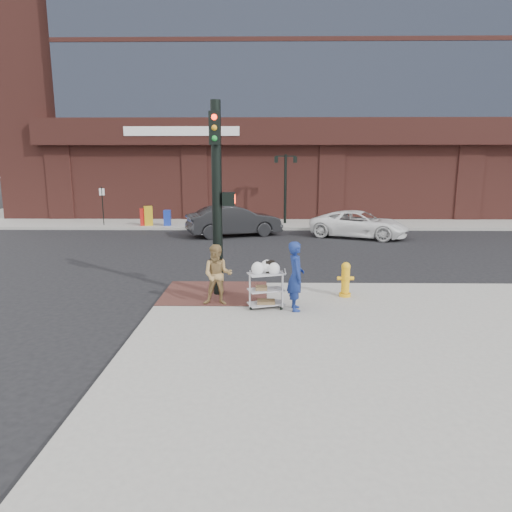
{
  "coord_description": "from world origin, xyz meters",
  "views": [
    {
      "loc": [
        0.69,
        -11.03,
        3.57
      ],
      "look_at": [
        0.51,
        0.53,
        1.25
      ],
      "focal_mm": 32.0,
      "sensor_mm": 36.0,
      "label": 1
    }
  ],
  "objects_px": {
    "woman_blue": "(296,276)",
    "lamp_post": "(285,181)",
    "traffic_signal_pole": "(218,194)",
    "utility_cart": "(266,287)",
    "fire_hydrant": "(345,279)",
    "pedestrian_tan": "(218,275)",
    "sedan_dark": "(234,221)",
    "minivan_white": "(359,224)"
  },
  "relations": [
    {
      "from": "woman_blue",
      "to": "pedestrian_tan",
      "type": "relative_size",
      "value": 1.1
    },
    {
      "from": "woman_blue",
      "to": "sedan_dark",
      "type": "xyz_separation_m",
      "value": [
        -2.25,
        12.5,
        -0.2
      ]
    },
    {
      "from": "lamp_post",
      "to": "pedestrian_tan",
      "type": "distance_m",
      "value": 16.41
    },
    {
      "from": "traffic_signal_pole",
      "to": "utility_cart",
      "type": "height_order",
      "value": "traffic_signal_pole"
    },
    {
      "from": "lamp_post",
      "to": "minivan_white",
      "type": "relative_size",
      "value": 0.84
    },
    {
      "from": "traffic_signal_pole",
      "to": "woman_blue",
      "type": "distance_m",
      "value": 2.98
    },
    {
      "from": "pedestrian_tan",
      "to": "utility_cart",
      "type": "distance_m",
      "value": 1.24
    },
    {
      "from": "sedan_dark",
      "to": "fire_hydrant",
      "type": "relative_size",
      "value": 5.14
    },
    {
      "from": "utility_cart",
      "to": "sedan_dark",
      "type": "bearing_deg",
      "value": 97.14
    },
    {
      "from": "lamp_post",
      "to": "woman_blue",
      "type": "height_order",
      "value": "lamp_post"
    },
    {
      "from": "pedestrian_tan",
      "to": "utility_cart",
      "type": "height_order",
      "value": "pedestrian_tan"
    },
    {
      "from": "sedan_dark",
      "to": "utility_cart",
      "type": "distance_m",
      "value": 12.45
    },
    {
      "from": "minivan_white",
      "to": "fire_hydrant",
      "type": "height_order",
      "value": "minivan_white"
    },
    {
      "from": "minivan_white",
      "to": "fire_hydrant",
      "type": "xyz_separation_m",
      "value": [
        -2.62,
        -10.94,
        -0.04
      ]
    },
    {
      "from": "pedestrian_tan",
      "to": "utility_cart",
      "type": "bearing_deg",
      "value": -9.92
    },
    {
      "from": "traffic_signal_pole",
      "to": "pedestrian_tan",
      "type": "height_order",
      "value": "traffic_signal_pole"
    },
    {
      "from": "traffic_signal_pole",
      "to": "utility_cart",
      "type": "bearing_deg",
      "value": -42.69
    },
    {
      "from": "sedan_dark",
      "to": "utility_cart",
      "type": "bearing_deg",
      "value": 167.27
    },
    {
      "from": "lamp_post",
      "to": "fire_hydrant",
      "type": "height_order",
      "value": "lamp_post"
    },
    {
      "from": "lamp_post",
      "to": "pedestrian_tan",
      "type": "bearing_deg",
      "value": -98.54
    },
    {
      "from": "woman_blue",
      "to": "utility_cart",
      "type": "height_order",
      "value": "woman_blue"
    },
    {
      "from": "pedestrian_tan",
      "to": "fire_hydrant",
      "type": "height_order",
      "value": "pedestrian_tan"
    },
    {
      "from": "woman_blue",
      "to": "minivan_white",
      "type": "xyz_separation_m",
      "value": [
        4.01,
        12.09,
        -0.32
      ]
    },
    {
      "from": "pedestrian_tan",
      "to": "fire_hydrant",
      "type": "xyz_separation_m",
      "value": [
        3.29,
        0.77,
        -0.29
      ]
    },
    {
      "from": "lamp_post",
      "to": "fire_hydrant",
      "type": "xyz_separation_m",
      "value": [
        0.87,
        -15.37,
        -2.0
      ]
    },
    {
      "from": "lamp_post",
      "to": "pedestrian_tan",
      "type": "relative_size",
      "value": 2.64
    },
    {
      "from": "woman_blue",
      "to": "fire_hydrant",
      "type": "bearing_deg",
      "value": -54.61
    },
    {
      "from": "sedan_dark",
      "to": "minivan_white",
      "type": "distance_m",
      "value": 6.27
    },
    {
      "from": "pedestrian_tan",
      "to": "minivan_white",
      "type": "relative_size",
      "value": 0.32
    },
    {
      "from": "pedestrian_tan",
      "to": "utility_cart",
      "type": "xyz_separation_m",
      "value": [
        1.2,
        -0.24,
        -0.23
      ]
    },
    {
      "from": "lamp_post",
      "to": "utility_cart",
      "type": "xyz_separation_m",
      "value": [
        -1.23,
        -16.38,
        -1.94
      ]
    },
    {
      "from": "pedestrian_tan",
      "to": "sedan_dark",
      "type": "bearing_deg",
      "value": 93.02
    },
    {
      "from": "sedan_dark",
      "to": "fire_hydrant",
      "type": "distance_m",
      "value": 11.92
    },
    {
      "from": "woman_blue",
      "to": "lamp_post",
      "type": "bearing_deg",
      "value": -6.16
    },
    {
      "from": "woman_blue",
      "to": "sedan_dark",
      "type": "height_order",
      "value": "woman_blue"
    },
    {
      "from": "pedestrian_tan",
      "to": "woman_blue",
      "type": "bearing_deg",
      "value": -10.25
    },
    {
      "from": "utility_cart",
      "to": "fire_hydrant",
      "type": "relative_size",
      "value": 1.26
    },
    {
      "from": "minivan_white",
      "to": "fire_hydrant",
      "type": "relative_size",
      "value": 5.16
    },
    {
      "from": "lamp_post",
      "to": "utility_cart",
      "type": "relative_size",
      "value": 3.43
    },
    {
      "from": "sedan_dark",
      "to": "woman_blue",
      "type": "bearing_deg",
      "value": 170.32
    },
    {
      "from": "traffic_signal_pole",
      "to": "woman_blue",
      "type": "relative_size",
      "value": 3.01
    },
    {
      "from": "traffic_signal_pole",
      "to": "sedan_dark",
      "type": "height_order",
      "value": "traffic_signal_pole"
    }
  ]
}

